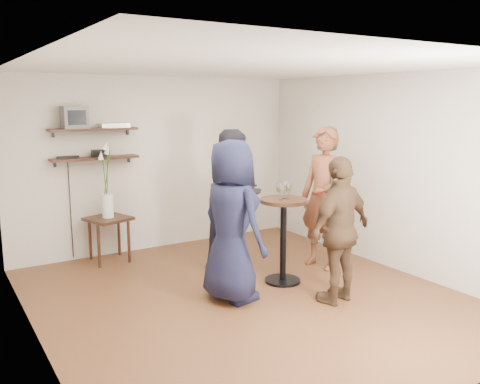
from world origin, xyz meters
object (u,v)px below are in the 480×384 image
crt_monitor (74,117)px  person_plaid (324,198)px  dvd_deck (114,125)px  person_navy (232,221)px  drinks_table (283,229)px  person_brown (340,230)px  radio (100,153)px  side_table (109,225)px  person_dark (235,200)px

crt_monitor → person_plaid: bearing=-35.8°
dvd_deck → person_navy: bearing=-76.8°
drinks_table → person_brown: bearing=-78.9°
radio → drinks_table: bearing=-53.7°
radio → person_plaid: size_ratio=0.12×
dvd_deck → side_table: dvd_deck is taller
person_plaid → side_table: bearing=-140.3°
side_table → person_navy: size_ratio=0.36×
radio → person_brown: size_ratio=0.13×
radio → dvd_deck: bearing=0.0°
radio → person_plaid: 3.16m
side_table → person_brown: size_ratio=0.40×
crt_monitor → person_brown: crt_monitor is taller
dvd_deck → person_brown: (1.54, -3.00, -1.07)m
person_plaid → person_dark: size_ratio=1.02×
radio → person_brown: 3.54m
side_table → drinks_table: 2.53m
dvd_deck → side_table: bearing=-136.1°
side_table → person_plaid: person_plaid is taller
crt_monitor → person_brown: bearing=-55.3°
dvd_deck → person_brown: 3.53m
side_table → person_dark: 1.84m
crt_monitor → drinks_table: (1.91, -2.17, -1.34)m
drinks_table → person_dark: 0.88m
dvd_deck → person_plaid: dvd_deck is taller
drinks_table → person_dark: (-0.20, 0.82, 0.26)m
crt_monitor → person_brown: 3.84m
side_table → person_brown: 3.31m
person_plaid → radio: bearing=-143.0°
radio → person_plaid: bearing=-39.2°
person_navy → radio: bearing=8.2°
dvd_deck → person_dark: bearing=-48.9°
crt_monitor → radio: size_ratio=1.45×
crt_monitor → side_table: size_ratio=0.48×
radio → side_table: radio is taller
side_table → person_plaid: 3.01m
crt_monitor → person_navy: bearing=-64.9°
dvd_deck → person_navy: (0.54, -2.31, -0.98)m
person_plaid → dvd_deck: bearing=-145.6°
person_plaid → person_navy: person_plaid is taller
person_brown → person_plaid: bearing=-133.7°
radio → side_table: bearing=-84.4°
dvd_deck → person_plaid: (2.19, -1.97, -0.94)m
radio → drinks_table: size_ratio=0.21×
radio → person_plaid: person_plaid is taller
person_brown → person_dark: bearing=-88.8°
person_plaid → person_dark: (-1.02, 0.62, -0.02)m
person_dark → person_navy: bearing=-136.7°
side_table → person_dark: (1.38, -1.16, 0.41)m
dvd_deck → drinks_table: (1.37, -2.17, -1.22)m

